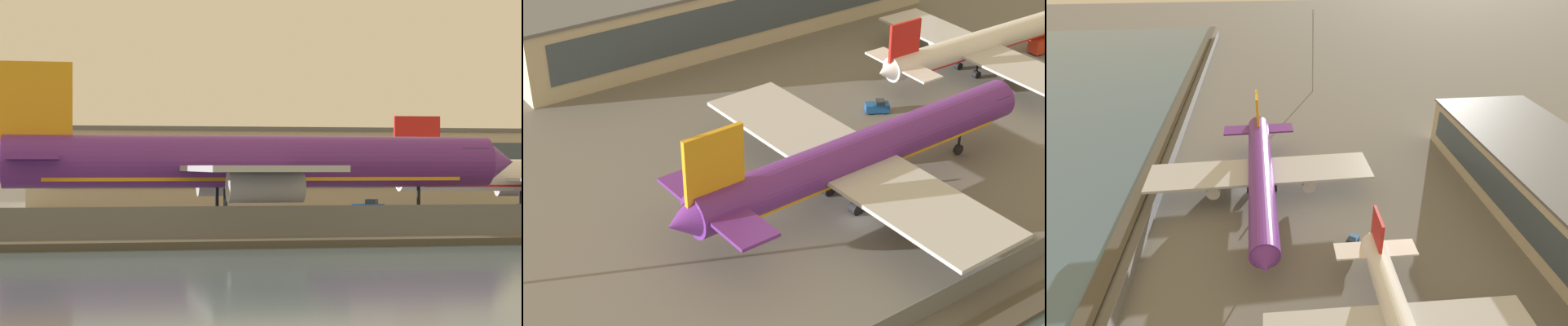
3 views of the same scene
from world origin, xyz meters
TOP-DOWN VIEW (x-y plane):
  - ground_plane at (0.00, 0.00)m, footprint 500.00×500.00m
  - shoreline_seawall at (0.00, -20.50)m, footprint 320.00×3.00m
  - perimeter_fence at (0.00, -16.00)m, footprint 280.00×0.10m
  - cargo_jet_purple at (2.95, 3.92)m, footprint 50.42×43.08m
  - baggage_tug at (18.75, 18.68)m, footprint 3.56×3.03m
  - apron_light_mast_apron_west at (-56.23, 20.99)m, footprint 3.20×0.40m

SIDE VIEW (x-z plane):
  - ground_plane at x=0.00m, z-range 0.00..0.00m
  - shoreline_seawall at x=0.00m, z-range 0.00..0.50m
  - baggage_tug at x=18.75m, z-range -0.09..1.71m
  - perimeter_fence at x=0.00m, z-range 0.00..2.54m
  - cargo_jet_purple at x=2.95m, z-range -1.72..12.85m
  - apron_light_mast_apron_west at x=-56.23m, z-range 1.32..26.97m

